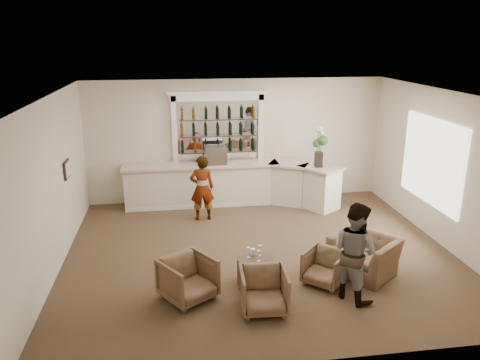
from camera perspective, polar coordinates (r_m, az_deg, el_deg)
name	(u,v)px	position (r m, az deg, el deg)	size (l,w,h in m)	color
ground	(259,252)	(9.99, 2.36, -8.81)	(8.00, 8.00, 0.00)	brown
room_shell	(262,137)	(9.91, 2.69, 5.32)	(8.04, 7.02, 3.32)	beige
bar_counter	(233,184)	(12.50, -0.87, -0.50)	(5.72, 1.80, 1.14)	white
back_bar_alcove	(218,128)	(12.50, -2.69, 6.38)	(2.64, 0.25, 3.00)	white
cocktail_table	(255,270)	(8.75, 1.86, -10.95)	(0.67, 0.67, 0.50)	#47341F
sommelier	(202,188)	(11.45, -4.65, -0.99)	(0.59, 0.39, 1.62)	gray
guest	(355,251)	(8.27, 13.80, -8.43)	(0.85, 0.66, 1.74)	gray
armchair_left	(188,279)	(8.26, -6.36, -11.89)	(0.81, 0.83, 0.76)	brown
armchair_center	(264,291)	(7.93, 2.90, -13.31)	(0.76, 0.79, 0.72)	brown
armchair_right	(325,267)	(8.84, 10.31, -10.42)	(0.68, 0.70, 0.64)	brown
armchair_far	(364,255)	(9.34, 14.90, -8.84)	(1.14, 1.00, 0.74)	brown
espresso_machine	(215,155)	(12.25, -3.01, 3.04)	(0.55, 0.47, 0.49)	#B6B6BB
flower_vase	(319,144)	(12.06, 9.65, 4.29)	(0.28, 0.28, 1.05)	black
wine_glass_bar_left	(229,160)	(12.34, -1.38, 2.50)	(0.07, 0.07, 0.21)	white
wine_glass_bar_right	(254,159)	(12.43, 1.70, 2.61)	(0.07, 0.07, 0.21)	white
wine_glass_tbl_a	(249,253)	(8.60, 1.05, -8.83)	(0.07, 0.07, 0.21)	white
wine_glass_tbl_b	(260,251)	(8.68, 2.44, -8.59)	(0.07, 0.07, 0.21)	white
wine_glass_tbl_c	(259,256)	(8.48, 2.31, -9.23)	(0.07, 0.07, 0.21)	white
napkin_holder	(253,252)	(8.73, 1.58, -8.74)	(0.08, 0.08, 0.12)	silver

